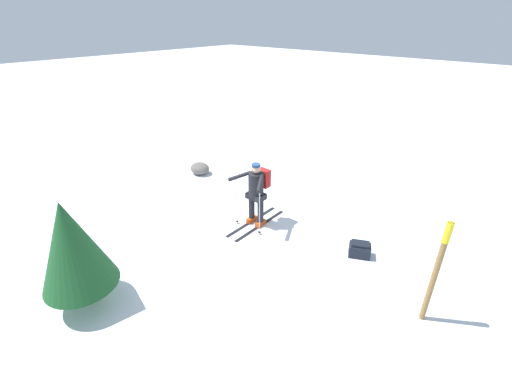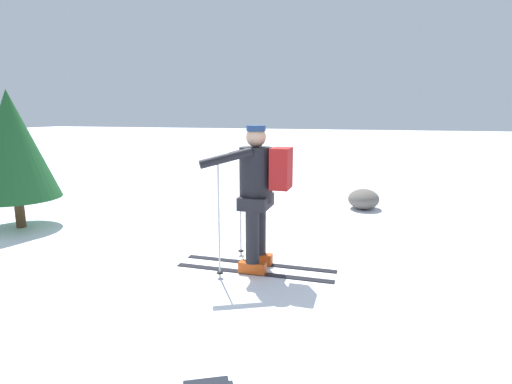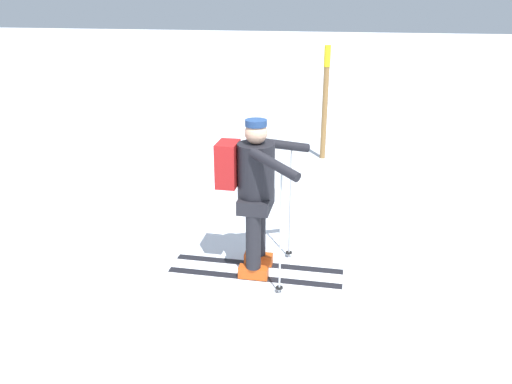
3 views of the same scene
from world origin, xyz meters
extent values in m
plane|color=white|center=(0.00, 0.00, 0.00)|extent=(80.00, 80.00, 0.00)
cube|color=black|center=(0.65, 0.65, 0.01)|extent=(0.12, 1.80, 0.01)
cube|color=#C64714|center=(0.65, 0.65, 0.07)|extent=(0.12, 0.30, 0.12)
cylinder|color=black|center=(0.65, 0.65, 0.46)|extent=(0.15, 0.15, 0.66)
cube|color=black|center=(0.37, 0.64, 0.01)|extent=(0.12, 1.80, 0.01)
cube|color=#C64714|center=(0.37, 0.64, 0.07)|extent=(0.12, 0.30, 0.12)
cylinder|color=black|center=(0.37, 0.64, 0.46)|extent=(0.15, 0.15, 0.66)
cube|color=black|center=(0.51, 0.64, 0.79)|extent=(0.44, 0.32, 0.14)
cylinder|color=black|center=(0.51, 0.64, 1.09)|extent=(0.36, 0.36, 0.60)
sphere|color=tan|center=(0.51, 0.64, 1.49)|extent=(0.22, 0.22, 0.22)
cylinder|color=navy|center=(0.51, 0.64, 1.59)|extent=(0.21, 0.21, 0.06)
cube|color=maroon|center=(0.51, 0.92, 1.17)|extent=(0.31, 0.20, 0.44)
cylinder|color=#B2B7BC|center=(0.88, 0.35, 0.64)|extent=(0.02, 0.02, 1.28)
cylinder|color=black|center=(0.88, 0.35, 0.06)|extent=(0.07, 0.07, 0.01)
cylinder|color=black|center=(0.83, 0.42, 1.30)|extent=(0.38, 0.52, 0.21)
cylinder|color=#B2B7BC|center=(0.15, 0.34, 0.64)|extent=(0.02, 0.02, 1.28)
cylinder|color=black|center=(0.15, 0.34, 0.06)|extent=(0.07, 0.07, 0.01)
cylinder|color=black|center=(0.20, 0.41, 1.30)|extent=(0.37, 0.52, 0.21)
ellipsoid|color=#5B5651|center=(-2.87, 1.69, 0.18)|extent=(0.67, 0.57, 0.37)
cylinder|color=#4C331E|center=(-0.03, -3.35, 0.23)|extent=(0.14, 0.14, 0.46)
cone|color=#194C23|center=(-0.03, -3.35, 1.28)|extent=(1.26, 1.26, 1.64)
camera|label=1|loc=(5.31, -4.77, 4.67)|focal=24.00mm
camera|label=2|loc=(4.62, 1.91, 1.74)|focal=28.00mm
camera|label=3|loc=(-3.96, -0.30, 2.68)|focal=35.00mm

